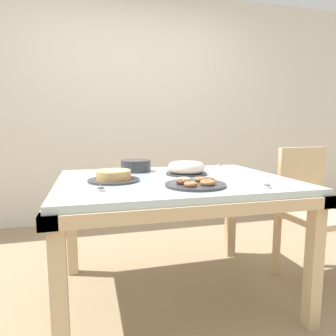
{
  "coord_description": "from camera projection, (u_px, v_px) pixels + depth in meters",
  "views": [
    {
      "loc": [
        -0.5,
        -1.74,
        1.08
      ],
      "look_at": [
        -0.03,
        0.02,
        0.83
      ],
      "focal_mm": 32.0,
      "sensor_mm": 36.0,
      "label": 1
    }
  ],
  "objects": [
    {
      "name": "wall_back",
      "position": [
        132.0,
        109.0,
        3.47
      ],
      "size": [
        8.0,
        0.1,
        2.6
      ],
      "primitive_type": "cube",
      "color": "silver",
      "rests_on": "ground"
    },
    {
      "name": "ground_plane",
      "position": [
        173.0,
        296.0,
        1.94
      ],
      "size": [
        12.0,
        12.0,
        0.0
      ],
      "primitive_type": "plane",
      "color": "#997F60"
    },
    {
      "name": "chair",
      "position": [
        312.0,
        207.0,
        2.12
      ],
      "size": [
        0.45,
        0.45,
        0.94
      ],
      "color": "#D1B284",
      "rests_on": "ground"
    },
    {
      "name": "tealight_near_front",
      "position": [
        267.0,
        186.0,
        1.52
      ],
      "size": [
        0.04,
        0.04,
        0.04
      ],
      "color": "silver",
      "rests_on": "dining_table"
    },
    {
      "name": "cake_chocolate_round",
      "position": [
        114.0,
        176.0,
        1.72
      ],
      "size": [
        0.3,
        0.3,
        0.06
      ],
      "color": "#333338",
      "rests_on": "dining_table"
    },
    {
      "name": "tealight_left_edge",
      "position": [
        219.0,
        165.0,
        2.41
      ],
      "size": [
        0.04,
        0.04,
        0.04
      ],
      "color": "silver",
      "rests_on": "dining_table"
    },
    {
      "name": "cake_golden_bundt",
      "position": [
        186.0,
        168.0,
        1.98
      ],
      "size": [
        0.27,
        0.27,
        0.08
      ],
      "color": "#333338",
      "rests_on": "dining_table"
    },
    {
      "name": "tealight_near_cakes",
      "position": [
        101.0,
        189.0,
        1.45
      ],
      "size": [
        0.04,
        0.04,
        0.04
      ],
      "color": "silver",
      "rests_on": "dining_table"
    },
    {
      "name": "plate_stack",
      "position": [
        136.0,
        166.0,
        2.11
      ],
      "size": [
        0.21,
        0.21,
        0.08
      ],
      "color": "#333338",
      "rests_on": "dining_table"
    },
    {
      "name": "pastry_platter",
      "position": [
        196.0,
        184.0,
        1.58
      ],
      "size": [
        0.32,
        0.32,
        0.04
      ],
      "color": "#333338",
      "rests_on": "dining_table"
    },
    {
      "name": "dining_table",
      "position": [
        173.0,
        193.0,
        1.85
      ],
      "size": [
        1.4,
        1.1,
        0.77
      ],
      "color": "silver",
      "rests_on": "ground"
    }
  ]
}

